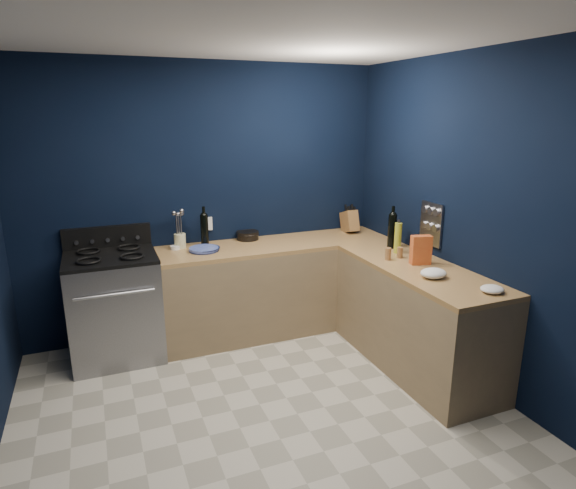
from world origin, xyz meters
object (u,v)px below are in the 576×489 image
gas_range (115,308)px  utensil_crock (180,241)px  crouton_bag (421,250)px  plate_stack (204,249)px  knife_block (350,222)px

gas_range → utensil_crock: utensil_crock is taller
gas_range → crouton_bag: crouton_bag is taller
gas_range → crouton_bag: size_ratio=3.75×
plate_stack → utensil_crock: (-0.18, 0.19, 0.05)m
knife_block → plate_stack: bearing=-172.8°
plate_stack → gas_range: bearing=179.8°
knife_block → crouton_bag: 1.22m
knife_block → gas_range: bearing=-174.6°
gas_range → utensil_crock: (0.63, 0.19, 0.51)m
gas_range → knife_block: (2.42, 0.15, 0.55)m
plate_stack → crouton_bag: size_ratio=1.10×
plate_stack → crouton_bag: bearing=-33.8°
utensil_crock → knife_block: bearing=-1.3°
gas_range → crouton_bag: bearing=-24.0°
knife_block → crouton_bag: bearing=-88.2°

